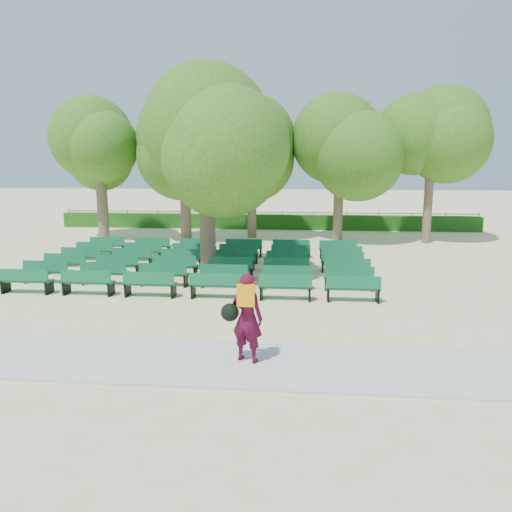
{
  "coord_description": "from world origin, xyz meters",
  "views": [
    {
      "loc": [
        2.37,
        -16.91,
        4.12
      ],
      "look_at": [
        0.84,
        -1.0,
        1.1
      ],
      "focal_mm": 35.0,
      "sensor_mm": 36.0,
      "label": 1
    }
  ],
  "objects": [
    {
      "name": "hedge",
      "position": [
        0.0,
        14.0,
        0.45
      ],
      "size": [
        26.0,
        0.7,
        0.9
      ],
      "primitive_type": "cube",
      "color": "#1F5616",
      "rests_on": "ground"
    },
    {
      "name": "tree_among",
      "position": [
        -1.06,
        0.56,
        4.67
      ],
      "size": [
        4.89,
        4.89,
        6.9
      ],
      "color": "brown",
      "rests_on": "ground"
    },
    {
      "name": "ground",
      "position": [
        0.0,
        0.0,
        0.0
      ],
      "size": [
        120.0,
        120.0,
        0.0
      ],
      "primitive_type": "plane",
      "color": "beige"
    },
    {
      "name": "paving",
      "position": [
        0.0,
        -7.4,
        0.03
      ],
      "size": [
        30.0,
        2.2,
        0.06
      ],
      "primitive_type": "cube",
      "color": "silver",
      "rests_on": "ground"
    },
    {
      "name": "fence",
      "position": [
        0.0,
        14.4,
        0.0
      ],
      "size": [
        26.0,
        0.1,
        1.02
      ],
      "primitive_type": null,
      "color": "black",
      "rests_on": "ground"
    },
    {
      "name": "curb",
      "position": [
        0.0,
        -6.25,
        0.05
      ],
      "size": [
        30.0,
        0.12,
        0.1
      ],
      "primitive_type": "cube",
      "color": "silver",
      "rests_on": "ground"
    },
    {
      "name": "person",
      "position": [
        1.22,
        -7.22,
        1.02
      ],
      "size": [
        0.93,
        0.65,
        1.86
      ],
      "rotation": [
        0.0,
        0.0,
        2.78
      ],
      "color": "#4A0A24",
      "rests_on": "ground"
    },
    {
      "name": "tree_line",
      "position": [
        0.0,
        10.0,
        0.0
      ],
      "size": [
        21.8,
        6.8,
        7.04
      ],
      "primitive_type": null,
      "color": "#3E6F1D",
      "rests_on": "ground"
    },
    {
      "name": "bench_array",
      "position": [
        -1.27,
        1.19,
        0.08
      ],
      "size": [
        1.64,
        0.61,
        1.01
      ],
      "rotation": [
        0.0,
        0.0,
        0.07
      ],
      "color": "#105D34",
      "rests_on": "ground"
    }
  ]
}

